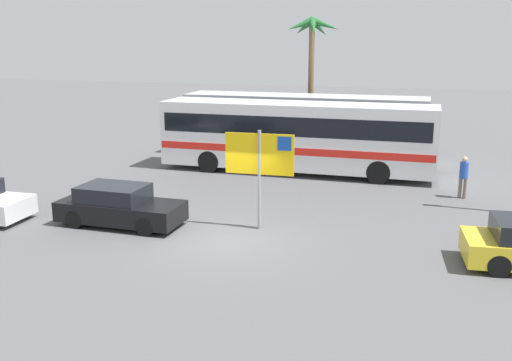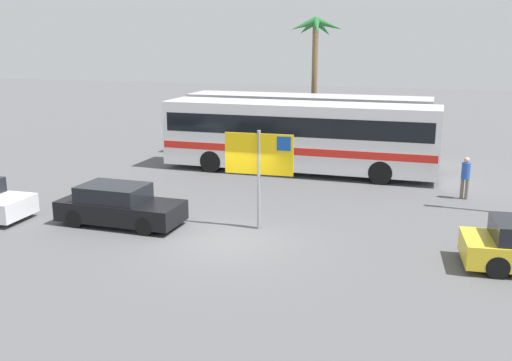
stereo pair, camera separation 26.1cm
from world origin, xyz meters
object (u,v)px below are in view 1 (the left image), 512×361
Objects in this scene: bus_front_coach at (296,134)px; bus_rear_coach at (304,123)px; ferry_sign at (261,158)px; pedestrian_near_sign at (464,174)px; car_black at (119,206)px.

bus_rear_coach is at bearing 96.85° from bus_front_coach.
ferry_sign reaches higher than bus_front_coach.
bus_front_coach is 7.57m from pedestrian_near_sign.
ferry_sign is 8.71m from pedestrian_near_sign.
pedestrian_near_sign is (7.11, -2.47, -0.83)m from bus_front_coach.
bus_front_coach is at bearing -83.15° from bus_rear_coach.
pedestrian_near_sign reaches higher than car_black.
bus_rear_coach is 13.34m from car_black.
bus_front_coach is 10.02m from car_black.
car_black is at bearing -104.66° from bus_rear_coach.
car_black is at bearing -112.45° from bus_front_coach.
ferry_sign is 0.78× the size of car_black.
car_black is (-3.36, -12.86, -1.15)m from bus_rear_coach.
car_black is (-3.80, -9.20, -1.15)m from bus_front_coach.
pedestrian_near_sign is at bearing 39.93° from ferry_sign.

